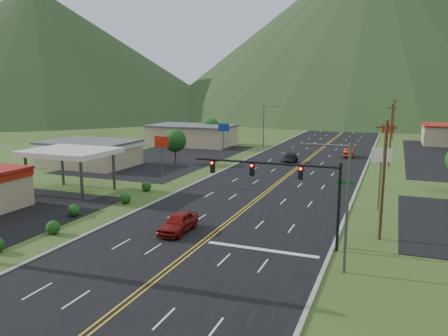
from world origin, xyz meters
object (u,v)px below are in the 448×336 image
(gas_canopy, at_px, (70,153))
(car_red_far, at_px, (349,153))
(traffic_signal, at_px, (288,180))
(streetlight_east, at_px, (343,199))
(streetlight_west, at_px, (265,123))
(car_red_near, at_px, (178,223))
(car_dark_mid, at_px, (290,159))

(gas_canopy, xyz_separation_m, car_red_far, (28.48, 40.78, -4.07))
(traffic_signal, height_order, streetlight_east, streetlight_east)
(streetlight_east, xyz_separation_m, gas_canopy, (-33.18, 12.00, -0.31))
(streetlight_east, bearing_deg, traffic_signal, 139.61)
(traffic_signal, bearing_deg, streetlight_west, 107.97)
(traffic_signal, relative_size, car_red_near, 2.59)
(traffic_signal, xyz_separation_m, gas_canopy, (-28.48, 8.00, -0.46))
(streetlight_east, relative_size, streetlight_west, 1.00)
(streetlight_east, xyz_separation_m, car_red_far, (-4.70, 52.78, -4.38))
(streetlight_east, height_order, car_red_near, streetlight_east)
(traffic_signal, xyz_separation_m, car_red_far, (-0.00, 48.79, -4.53))
(car_dark_mid, bearing_deg, streetlight_west, 118.81)
(gas_canopy, relative_size, car_red_far, 2.06)
(traffic_signal, height_order, car_dark_mid, traffic_signal)
(traffic_signal, bearing_deg, gas_canopy, 164.30)
(gas_canopy, bearing_deg, traffic_signal, -15.70)
(streetlight_west, distance_m, gas_canopy, 49.10)
(car_red_near, xyz_separation_m, car_red_far, (9.54, 49.39, -0.06))
(gas_canopy, bearing_deg, car_red_far, 55.07)
(streetlight_west, distance_m, car_dark_mid, 20.75)
(streetlight_east, relative_size, car_dark_mid, 1.80)
(streetlight_east, height_order, car_red_far, streetlight_east)
(traffic_signal, distance_m, streetlight_west, 58.88)
(streetlight_west, height_order, car_red_near, streetlight_west)
(streetlight_west, xyz_separation_m, gas_canopy, (-10.32, -48.00, -0.31))
(car_dark_mid, bearing_deg, car_red_near, -90.88)
(traffic_signal, relative_size, car_red_far, 2.70)
(streetlight_west, height_order, car_dark_mid, streetlight_west)
(streetlight_west, relative_size, car_red_near, 1.78)
(traffic_signal, distance_m, car_red_near, 10.55)
(streetlight_east, bearing_deg, gas_canopy, 160.12)
(streetlight_east, height_order, streetlight_west, same)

